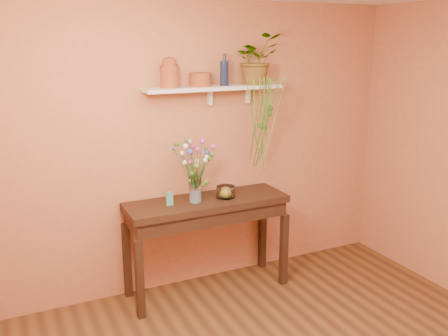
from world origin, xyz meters
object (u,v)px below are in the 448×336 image
(sideboard, at_px, (207,213))
(bouquet, at_px, (195,159))
(terracotta_jug, at_px, (169,73))
(spider_plant, at_px, (256,59))
(blue_bottle, at_px, (224,73))
(glass_vase, at_px, (195,191))
(glass_bowl, at_px, (226,192))

(sideboard, distance_m, bouquet, 0.55)
(sideboard, distance_m, terracotta_jug, 1.32)
(sideboard, height_order, spider_plant, spider_plant)
(sideboard, bearing_deg, terracotta_jug, 155.37)
(blue_bottle, height_order, glass_vase, blue_bottle)
(bouquet, height_order, glass_bowl, bouquet)
(terracotta_jug, relative_size, glass_vase, 1.13)
(sideboard, relative_size, terracotta_jug, 5.65)
(terracotta_jug, distance_m, spider_plant, 0.85)
(bouquet, distance_m, glass_bowl, 0.47)
(bouquet, relative_size, glass_bowl, 2.77)
(blue_bottle, xyz_separation_m, bouquet, (-0.35, -0.14, -0.73))
(glass_vase, bearing_deg, bouquet, -74.25)
(sideboard, bearing_deg, glass_bowl, -5.71)
(sideboard, height_order, glass_bowl, glass_bowl)
(spider_plant, relative_size, glass_bowl, 2.65)
(blue_bottle, relative_size, spider_plant, 0.62)
(terracotta_jug, bearing_deg, spider_plant, -0.96)
(blue_bottle, relative_size, glass_vase, 1.22)
(blue_bottle, xyz_separation_m, spider_plant, (0.33, 0.00, 0.12))
(sideboard, height_order, blue_bottle, blue_bottle)
(spider_plant, xyz_separation_m, glass_bowl, (-0.38, -0.13, -1.21))
(glass_vase, height_order, glass_bowl, glass_vase)
(spider_plant, bearing_deg, blue_bottle, -179.31)
(sideboard, height_order, terracotta_jug, terracotta_jug)
(terracotta_jug, bearing_deg, sideboard, -24.63)
(sideboard, relative_size, glass_vase, 6.40)
(glass_vase, relative_size, bouquet, 0.48)
(glass_vase, bearing_deg, sideboard, 10.21)
(bouquet, bearing_deg, glass_bowl, 1.54)
(spider_plant, bearing_deg, terracotta_jug, 179.04)
(blue_bottle, xyz_separation_m, glass_bowl, (-0.05, -0.13, -1.09))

